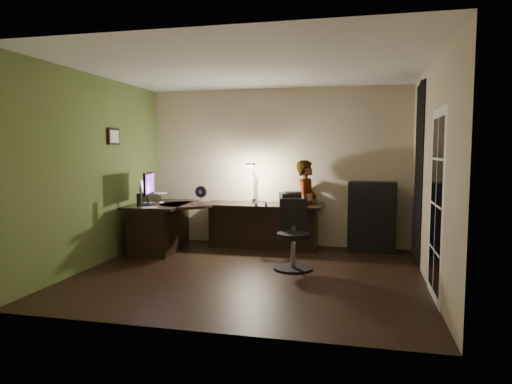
% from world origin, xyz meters
% --- Properties ---
extents(floor, '(4.50, 4.00, 0.01)m').
position_xyz_m(floor, '(0.00, 0.00, -0.01)').
color(floor, black).
rests_on(floor, ground).
extents(ceiling, '(4.50, 4.00, 0.01)m').
position_xyz_m(ceiling, '(0.00, 0.00, 2.71)').
color(ceiling, silver).
rests_on(ceiling, floor).
extents(wall_back, '(4.50, 0.01, 2.70)m').
position_xyz_m(wall_back, '(0.00, 2.00, 1.35)').
color(wall_back, '#BFAF8D').
rests_on(wall_back, floor).
extents(wall_front, '(4.50, 0.01, 2.70)m').
position_xyz_m(wall_front, '(0.00, -2.00, 1.35)').
color(wall_front, '#BFAF8D').
rests_on(wall_front, floor).
extents(wall_left, '(0.01, 4.00, 2.70)m').
position_xyz_m(wall_left, '(-2.25, 0.00, 1.35)').
color(wall_left, '#BFAF8D').
rests_on(wall_left, floor).
extents(wall_right, '(0.01, 4.00, 2.70)m').
position_xyz_m(wall_right, '(2.25, 0.00, 1.35)').
color(wall_right, '#BFAF8D').
rests_on(wall_right, floor).
extents(green_wall_overlay, '(0.00, 4.00, 2.70)m').
position_xyz_m(green_wall_overlay, '(-2.24, 0.00, 1.35)').
color(green_wall_overlay, '#51662F').
rests_on(green_wall_overlay, floor).
extents(arched_doorway, '(0.01, 0.90, 2.60)m').
position_xyz_m(arched_doorway, '(2.24, 1.15, 1.30)').
color(arched_doorway, black).
rests_on(arched_doorway, floor).
extents(french_door, '(0.02, 0.92, 2.10)m').
position_xyz_m(french_door, '(2.24, -0.55, 1.05)').
color(french_door, white).
rests_on(french_door, floor).
extents(framed_picture, '(0.04, 0.30, 0.25)m').
position_xyz_m(framed_picture, '(-2.22, 0.45, 1.85)').
color(framed_picture, black).
rests_on(framed_picture, wall_left).
extents(desk_left, '(0.89, 1.40, 0.79)m').
position_xyz_m(desk_left, '(-1.71, 1.01, 0.39)').
color(desk_left, black).
rests_on(desk_left, floor).
extents(desk_right, '(2.00, 0.70, 0.75)m').
position_xyz_m(desk_right, '(-0.17, 1.63, 0.37)').
color(desk_right, black).
rests_on(desk_right, floor).
extents(cabinet, '(0.78, 0.42, 1.13)m').
position_xyz_m(cabinet, '(1.62, 1.78, 0.57)').
color(cabinet, black).
rests_on(cabinet, floor).
extents(laptop_stand, '(0.26, 0.23, 0.10)m').
position_xyz_m(laptop_stand, '(-2.02, 1.45, 0.85)').
color(laptop_stand, silver).
rests_on(laptop_stand, desk_left).
extents(laptop, '(0.41, 0.39, 0.23)m').
position_xyz_m(laptop, '(-2.02, 1.45, 1.02)').
color(laptop, silver).
rests_on(laptop, laptop_stand).
extents(monitor, '(0.22, 0.55, 0.36)m').
position_xyz_m(monitor, '(-1.84, 0.78, 0.99)').
color(monitor, black).
rests_on(monitor, desk_left).
extents(mouse, '(0.08, 0.10, 0.03)m').
position_xyz_m(mouse, '(-1.62, 0.81, 0.82)').
color(mouse, silver).
rests_on(mouse, desk_left).
extents(phone, '(0.10, 0.15, 0.01)m').
position_xyz_m(phone, '(-1.63, 1.12, 0.81)').
color(phone, black).
rests_on(phone, desk_left).
extents(pen, '(0.10, 0.13, 0.01)m').
position_xyz_m(pen, '(-1.13, 0.81, 0.81)').
color(pen, black).
rests_on(pen, desk_left).
extents(speaker, '(0.09, 0.09, 0.20)m').
position_xyz_m(speaker, '(-1.77, 0.35, 0.91)').
color(speaker, black).
rests_on(speaker, desk_left).
extents(notepad, '(0.17, 0.21, 0.01)m').
position_xyz_m(notepad, '(-1.54, 0.30, 0.81)').
color(notepad, silver).
rests_on(notepad, desk_left).
extents(desk_fan, '(0.20, 0.11, 0.30)m').
position_xyz_m(desk_fan, '(-1.18, 1.41, 0.90)').
color(desk_fan, black).
rests_on(desk_fan, desk_right).
extents(headphones, '(0.21, 0.10, 0.10)m').
position_xyz_m(headphones, '(-0.11, 1.23, 0.80)').
color(headphones, navy).
rests_on(headphones, desk_right).
extents(printer, '(0.53, 0.47, 0.20)m').
position_xyz_m(printer, '(0.33, 1.80, 0.85)').
color(printer, black).
rests_on(printer, desk_right).
extents(desk_lamp, '(0.28, 0.37, 0.73)m').
position_xyz_m(desk_lamp, '(-0.36, 1.83, 1.11)').
color(desk_lamp, black).
rests_on(desk_lamp, desk_right).
extents(office_chair, '(0.61, 0.61, 0.96)m').
position_xyz_m(office_chair, '(0.54, 0.35, 0.48)').
color(office_chair, black).
rests_on(office_chair, floor).
extents(person, '(0.41, 0.57, 1.48)m').
position_xyz_m(person, '(0.56, 1.74, 0.74)').
color(person, '#D8A88C').
rests_on(person, floor).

